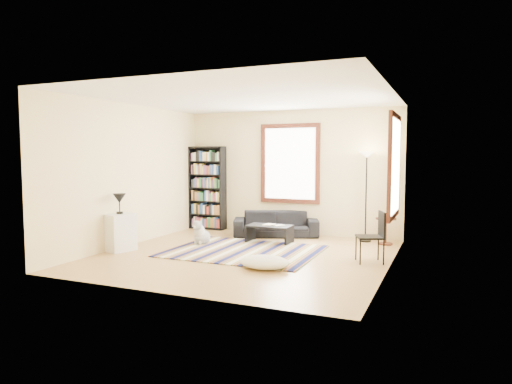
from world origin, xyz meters
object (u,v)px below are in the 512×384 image
at_px(coffee_table, 270,234).
at_px(white_cabinet, 120,232).
at_px(floor_lamp, 366,197).
at_px(dog, 202,232).
at_px(side_table, 386,231).
at_px(folding_chair, 370,237).
at_px(bookshelf, 207,188).
at_px(floor_cushion, 265,262).
at_px(sofa, 276,224).

relative_size(coffee_table, white_cabinet, 1.29).
height_order(floor_lamp, dog, floor_lamp).
bearing_deg(side_table, dog, -157.19).
height_order(folding_chair, dog, folding_chair).
relative_size(coffee_table, dog, 1.83).
relative_size(coffee_table, side_table, 1.67).
distance_m(coffee_table, dog, 1.38).
bearing_deg(folding_chair, dog, 153.87).
bearing_deg(bookshelf, dog, -64.11).
distance_m(coffee_table, white_cabinet, 2.94).
relative_size(side_table, white_cabinet, 0.77).
bearing_deg(floor_cushion, coffee_table, 109.24).
bearing_deg(side_table, floor_cushion, -118.82).
xyz_separation_m(side_table, white_cabinet, (-4.50, -2.57, 0.08)).
height_order(sofa, floor_lamp, floor_lamp).
height_order(side_table, white_cabinet, white_cabinet).
bearing_deg(side_table, sofa, 178.30).
distance_m(sofa, white_cabinet, 3.39).
bearing_deg(coffee_table, folding_chair, -24.05).
relative_size(bookshelf, floor_lamp, 1.08).
relative_size(floor_lamp, dog, 3.77).
xyz_separation_m(sofa, white_cabinet, (-2.12, -2.64, 0.08)).
height_order(coffee_table, floor_cushion, coffee_table).
bearing_deg(bookshelf, white_cabinet, -94.76).
height_order(folding_chair, white_cabinet, folding_chair).
bearing_deg(bookshelf, floor_cushion, -48.38).
bearing_deg(floor_cushion, sofa, 107.04).
xyz_separation_m(floor_cushion, dog, (-1.89, 1.32, 0.15)).
bearing_deg(bookshelf, sofa, -8.17).
bearing_deg(side_table, folding_chair, -91.70).
xyz_separation_m(coffee_table, floor_lamp, (1.79, 0.89, 0.75)).
relative_size(floor_lamp, side_table, 3.44).
relative_size(floor_cushion, dog, 1.64).
height_order(floor_cushion, side_table, side_table).
height_order(bookshelf, white_cabinet, bookshelf).
xyz_separation_m(coffee_table, dog, (-1.18, -0.71, 0.07)).
distance_m(bookshelf, folding_chair, 4.71).
bearing_deg(coffee_table, dog, -148.87).
distance_m(sofa, floor_cushion, 2.95).
height_order(bookshelf, floor_lamp, bookshelf).
bearing_deg(floor_cushion, white_cabinet, 176.56).
distance_m(bookshelf, floor_lamp, 3.83).
relative_size(bookshelf, floor_cushion, 2.47).
height_order(bookshelf, dog, bookshelf).
xyz_separation_m(sofa, floor_lamp, (1.95, 0.10, 0.66)).
bearing_deg(folding_chair, bookshelf, 132.54).
xyz_separation_m(folding_chair, white_cabinet, (-4.45, -0.88, -0.08)).
bearing_deg(folding_chair, white_cabinet, 169.49).
bearing_deg(folding_chair, floor_lamp, 79.86).
relative_size(sofa, white_cabinet, 2.65).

